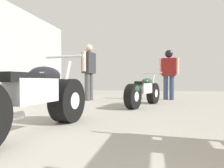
{
  "coord_description": "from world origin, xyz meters",
  "views": [
    {
      "loc": [
        0.92,
        -0.03,
        0.62
      ],
      "look_at": [
        0.14,
        3.52,
        0.56
      ],
      "focal_mm": 31.7,
      "sensor_mm": 36.0,
      "label": 1
    }
  ],
  "objects_px": {
    "motorcycle_maroon_cruiser": "(31,100)",
    "motorcycle_black_naked": "(143,92)",
    "mechanic_with_helmet": "(169,70)",
    "mechanic_in_blue": "(89,69)"
  },
  "relations": [
    {
      "from": "motorcycle_maroon_cruiser",
      "to": "mechanic_with_helmet",
      "type": "height_order",
      "value": "mechanic_with_helmet"
    },
    {
      "from": "motorcycle_black_naked",
      "to": "mechanic_with_helmet",
      "type": "relative_size",
      "value": 1.09
    },
    {
      "from": "mechanic_in_blue",
      "to": "mechanic_with_helmet",
      "type": "bearing_deg",
      "value": 17.49
    },
    {
      "from": "mechanic_in_blue",
      "to": "motorcycle_black_naked",
      "type": "bearing_deg",
      "value": -30.78
    },
    {
      "from": "motorcycle_maroon_cruiser",
      "to": "motorcycle_black_naked",
      "type": "xyz_separation_m",
      "value": [
        1.09,
        2.86,
        -0.05
      ]
    },
    {
      "from": "motorcycle_black_naked",
      "to": "mechanic_in_blue",
      "type": "height_order",
      "value": "mechanic_in_blue"
    },
    {
      "from": "motorcycle_maroon_cruiser",
      "to": "mechanic_with_helmet",
      "type": "distance_m",
      "value": 5.04
    },
    {
      "from": "motorcycle_maroon_cruiser",
      "to": "motorcycle_black_naked",
      "type": "relative_size",
      "value": 1.2
    },
    {
      "from": "mechanic_in_blue",
      "to": "mechanic_with_helmet",
      "type": "xyz_separation_m",
      "value": [
        2.46,
        0.77,
        -0.02
      ]
    },
    {
      "from": "mechanic_in_blue",
      "to": "mechanic_with_helmet",
      "type": "relative_size",
      "value": 1.09
    }
  ]
}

